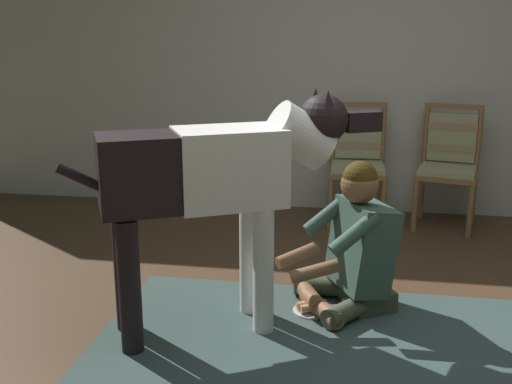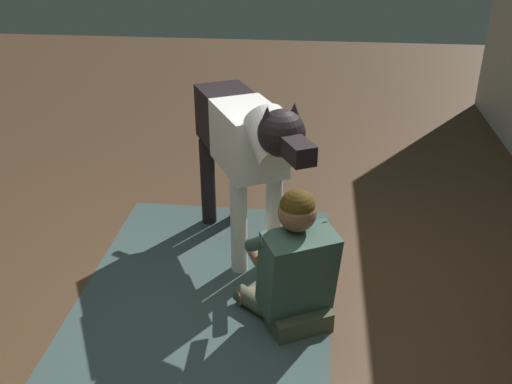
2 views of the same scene
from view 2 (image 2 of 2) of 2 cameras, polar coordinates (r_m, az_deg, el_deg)
ground_plane at (r=3.37m, az=-4.03°, el=-14.14°), size 15.24×15.24×0.00m
area_rug at (r=3.55m, az=-5.56°, el=-11.62°), size 2.59×1.55×0.01m
person_sitting_on_floor at (r=3.28m, az=3.76°, el=-7.56°), size 0.71×0.63×0.85m
large_dog at (r=3.69m, az=-1.08°, el=5.01°), size 1.52×0.88×1.25m
hot_dog_on_plate at (r=3.66m, az=1.96°, el=-9.69°), size 0.21×0.21×0.06m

